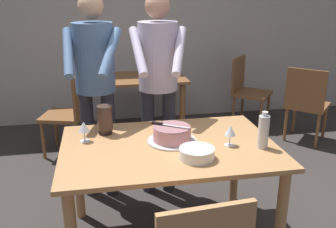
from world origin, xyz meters
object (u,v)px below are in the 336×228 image
object	(u,v)px
wine_glass_far	(84,127)
main_dining_table	(169,160)
wine_glass_near	(230,131)
background_chair_2	(306,102)
cake_knife	(162,124)
background_chair_0	(70,110)
background_table	(143,90)
plate_stack	(197,153)
person_standing_beside	(95,76)
person_cutting_cake	(158,75)
background_chair_1	(247,88)
cake_on_platter	(172,135)
hurricane_lamp	(105,120)
water_bottle	(263,131)

from	to	relation	value
wine_glass_far	main_dining_table	bearing A→B (deg)	-16.68
wine_glass_near	background_chair_2	size ratio (longest dim) A/B	0.16
cake_knife	background_chair_2	world-z (taller)	background_chair_2
wine_glass_far	background_chair_0	world-z (taller)	background_chair_0
wine_glass_far	background_table	distance (m)	2.04
plate_stack	wine_glass_far	xyz separation A→B (m)	(-0.69, 0.41, 0.07)
background_table	background_chair_2	bearing A→B (deg)	-17.08
person_standing_beside	background_table	xyz separation A→B (m)	(0.55, 1.35, -0.50)
plate_stack	wine_glass_near	bearing A→B (deg)	30.39
plate_stack	person_standing_beside	xyz separation A→B (m)	(-0.60, 0.97, 0.29)
person_standing_beside	background_chair_0	bearing A→B (deg)	107.16
cake_knife	background_chair_0	xyz separation A→B (m)	(-0.74, 1.60, -0.37)
person_cutting_cake	background_chair_0	distance (m)	1.41
wine_glass_near	background_chair_1	xyz separation A→B (m)	(1.07, 2.31, -0.36)
background_chair_0	background_chair_2	world-z (taller)	same
person_standing_beside	background_chair_2	bearing A→B (deg)	18.28
main_dining_table	wine_glass_far	distance (m)	0.62
cake_on_platter	background_chair_2	distance (m)	2.41
person_cutting_cake	person_standing_beside	distance (m)	0.51
cake_on_platter	wine_glass_near	bearing A→B (deg)	-20.27
person_standing_beside	background_chair_1	size ratio (longest dim) A/B	1.91
wine_glass_near	background_chair_0	world-z (taller)	background_chair_0
cake_knife	background_chair_2	size ratio (longest dim) A/B	0.26
hurricane_lamp	background_chair_1	xyz separation A→B (m)	(1.88, 1.94, -0.37)
background_chair_0	cake_knife	bearing A→B (deg)	-65.22
water_bottle	background_chair_2	bearing A→B (deg)	51.73
wine_glass_near	main_dining_table	bearing A→B (deg)	168.46
person_cutting_cake	background_chair_1	distance (m)	2.17
wine_glass_far	hurricane_lamp	distance (m)	0.19
person_standing_beside	background_table	distance (m)	1.54
hurricane_lamp	wine_glass_far	bearing A→B (deg)	-140.22
wine_glass_near	wine_glass_far	distance (m)	0.99
wine_glass_near	background_chair_1	world-z (taller)	background_chair_1
background_chair_1	person_standing_beside	bearing A→B (deg)	-142.34
water_bottle	person_standing_beside	world-z (taller)	person_standing_beside
main_dining_table	wine_glass_near	size ratio (longest dim) A/B	9.97
cake_knife	background_chair_0	bearing A→B (deg)	114.78
main_dining_table	background_chair_1	bearing A→B (deg)	56.58
background_table	background_chair_1	world-z (taller)	background_chair_1
background_table	background_chair_2	distance (m)	1.93
cake_on_platter	water_bottle	bearing A→B (deg)	-20.29
water_bottle	background_table	xyz separation A→B (m)	(-0.52, 2.24, -0.29)
water_bottle	background_chair_2	distance (m)	2.16
cake_knife	background_chair_0	size ratio (longest dim) A/B	0.26
cake_knife	background_table	bearing A→B (deg)	86.91
water_bottle	background_chair_0	bearing A→B (deg)	126.41
hurricane_lamp	background_chair_0	world-z (taller)	hurricane_lamp
person_cutting_cake	background_chair_1	size ratio (longest dim) A/B	1.91
background_chair_2	background_chair_0	bearing A→B (deg)	176.22
wine_glass_far	background_chair_2	distance (m)	2.84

